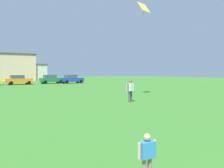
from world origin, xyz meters
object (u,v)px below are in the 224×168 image
parked_car_green_2 (51,79)px  kite (144,8)px  child_kite_flyer (147,153)px  adult_bystander (130,89)px  parked_car_orange_1 (19,80)px  parked_car_blue_3 (72,79)px

parked_car_green_2 → kite: bearing=-90.1°
child_kite_flyer → kite: 18.45m
adult_bystander → parked_car_orange_1: 30.05m
adult_bystander → parked_car_orange_1: (-2.69, 29.93, -0.13)m
parked_car_green_2 → parked_car_orange_1: bearing=-169.8°
adult_bystander → parked_car_blue_3: bearing=-126.5°
child_kite_flyer → parked_car_green_2: bearing=76.2°
adult_bystander → parked_car_blue_3: (7.24, 30.05, -0.13)m
child_kite_flyer → parked_car_orange_1: 40.81m
parked_car_orange_1 → adult_bystander: bearing=-84.9°
child_kite_flyer → kite: (10.47, 13.31, 7.34)m
adult_bystander → kite: size_ratio=1.15×
parked_car_blue_3 → parked_car_orange_1: bearing=-179.3°
kite → adult_bystander: bearing=-141.2°
kite → parked_car_orange_1: (-6.02, 27.26, -7.06)m
adult_bystander → kite: bearing=-164.2°
kite → parked_car_green_2: size_ratio=0.33×
kite → parked_car_green_2: 29.22m
kite → child_kite_flyer: bearing=-128.2°
child_kite_flyer → parked_car_green_2: parked_car_green_2 is taller
child_kite_flyer → parked_car_green_2: (10.54, 41.66, 0.28)m
kite → parked_car_blue_3: bearing=81.9°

